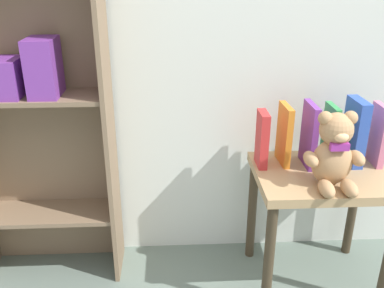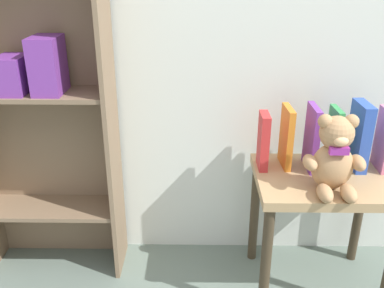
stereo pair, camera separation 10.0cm
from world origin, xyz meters
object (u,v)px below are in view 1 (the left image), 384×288
book_standing_green (330,134)px  book_standing_blue (355,132)px  book_standing_pink (378,135)px  bookshelf_side (31,74)px  book_standing_red (262,139)px  display_table (320,193)px  book_standing_purple (309,135)px  teddy_bear (334,153)px  book_standing_orange (284,135)px

book_standing_green → book_standing_blue: 0.10m
book_standing_green → book_standing_pink: 0.19m
bookshelf_side → book_standing_red: size_ratio=7.17×
book_standing_red → display_table: bearing=-17.6°
book_standing_purple → book_standing_green: size_ratio=1.07×
teddy_bear → book_standing_pink: size_ratio=1.15×
display_table → book_standing_purple: book_standing_purple is taller
book_standing_green → book_standing_orange: bearing=180.0°
book_standing_red → book_standing_purple: bearing=-0.4°
book_standing_green → display_table: bearing=-116.2°
bookshelf_side → book_standing_blue: bearing=-3.8°
teddy_bear → book_standing_red: teddy_bear is taller
book_standing_green → book_standing_blue: size_ratio=0.90×
book_standing_orange → book_standing_pink: (0.37, -0.02, 0.00)m
book_standing_red → book_standing_purple: book_standing_purple is taller
display_table → book_standing_red: bearing=162.2°
display_table → book_standing_orange: size_ratio=2.16×
book_standing_green → bookshelf_side: bearing=175.9°
book_standing_red → book_standing_pink: book_standing_pink is taller
book_standing_orange → book_standing_pink: bearing=-6.0°
teddy_bear → book_standing_blue: (0.15, 0.18, 0.00)m
book_standing_blue → bookshelf_side: bearing=174.6°
book_standing_blue → book_standing_pink: size_ratio=1.09×
bookshelf_side → display_table: 1.22m
book_standing_orange → book_standing_purple: bearing=-16.2°
teddy_bear → bookshelf_side: bearing=166.5°
display_table → book_standing_blue: (0.14, 0.08, 0.23)m
book_standing_orange → book_standing_green: 0.19m
book_standing_orange → book_standing_purple: (0.09, -0.02, 0.01)m
book_standing_blue → display_table: bearing=-151.8°
display_table → book_standing_green: 0.24m
book_standing_red → book_standing_pink: 0.47m
display_table → book_standing_red: book_standing_red is taller
book_standing_pink → book_standing_green: bearing=173.3°
book_standing_purple → teddy_bear: bearing=-78.2°
display_table → book_standing_red: 0.32m
display_table → book_standing_pink: size_ratio=2.14×
display_table → book_standing_purple: size_ratio=2.06×
book_standing_purple → book_standing_orange: bearing=166.4°
book_standing_orange → book_standing_pink: size_ratio=0.99×
book_standing_orange → book_standing_pink: 0.37m
bookshelf_side → book_standing_orange: size_ratio=6.61×
book_standing_orange → book_standing_pink: book_standing_pink is taller
book_standing_red → book_standing_green: size_ratio=0.94×
book_standing_red → book_standing_blue: (0.37, 0.01, 0.02)m
book_standing_green → book_standing_red: bearing=-176.0°
book_standing_green → book_standing_blue: book_standing_blue is taller
book_standing_blue → book_standing_purple: bearing=-179.4°
book_standing_orange → book_standing_blue: (0.28, -0.02, 0.01)m
bookshelf_side → display_table: bookshelf_side is taller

